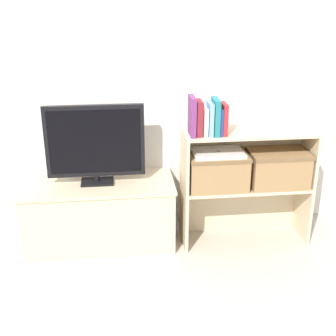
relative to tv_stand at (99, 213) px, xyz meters
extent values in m
plane|color=#BCB2A3|center=(0.48, -0.23, -0.23)|extent=(16.00, 16.00, 0.00)
cube|color=silver|center=(0.48, 0.26, 0.97)|extent=(10.00, 0.05, 2.40)
cube|color=#CCB793|center=(0.00, 0.00, -0.01)|extent=(1.03, 0.45, 0.45)
cube|color=#CCB793|center=(0.00, 0.00, 0.22)|extent=(1.05, 0.47, 0.02)
cube|color=black|center=(0.00, 0.00, 0.24)|extent=(0.22, 0.14, 0.02)
cylinder|color=black|center=(0.00, 0.00, 0.27)|extent=(0.04, 0.04, 0.04)
cube|color=black|center=(0.00, 0.00, 0.53)|extent=(0.66, 0.04, 0.49)
cube|color=black|center=(0.00, -0.02, 0.53)|extent=(0.60, 0.00, 0.43)
cube|color=#CCB793|center=(0.59, -0.07, -0.02)|extent=(0.02, 0.31, 0.43)
cube|color=#CCB793|center=(1.47, -0.07, -0.02)|extent=(0.02, 0.31, 0.43)
cube|color=#CCB793|center=(1.03, 0.07, -0.02)|extent=(0.85, 0.02, 0.43)
cube|color=#CCB793|center=(1.03, -0.07, 0.19)|extent=(0.85, 0.31, 0.02)
cube|color=#CCB793|center=(0.59, -0.07, 0.40)|extent=(0.02, 0.31, 0.39)
cube|color=#CCB793|center=(1.47, -0.07, 0.40)|extent=(0.02, 0.31, 0.39)
cube|color=#CCB793|center=(1.03, 0.07, 0.40)|extent=(0.85, 0.02, 0.39)
cube|color=#CCB793|center=(1.03, -0.07, 0.58)|extent=(0.85, 0.31, 0.02)
cube|color=#6B2D66|center=(0.63, -0.12, 0.72)|extent=(0.03, 0.16, 0.25)
cube|color=maroon|center=(0.67, -0.12, 0.71)|extent=(0.04, 0.13, 0.23)
cube|color=silver|center=(0.71, -0.12, 0.68)|extent=(0.03, 0.13, 0.18)
cube|color=#709ECC|center=(0.75, -0.12, 0.70)|extent=(0.03, 0.15, 0.21)
cube|color=#1E7075|center=(0.78, -0.12, 0.71)|extent=(0.03, 0.16, 0.24)
cube|color=navy|center=(0.81, -0.12, 0.68)|extent=(0.02, 0.14, 0.18)
cube|color=#B22328|center=(0.84, -0.12, 0.69)|extent=(0.03, 0.14, 0.20)
cube|color=#937047|center=(0.82, -0.09, 0.32)|extent=(0.40, 0.27, 0.24)
cube|color=brown|center=(0.82, -0.09, 0.43)|extent=(0.40, 0.28, 0.02)
cube|color=#937047|center=(1.24, -0.09, 0.32)|extent=(0.40, 0.27, 0.24)
cube|color=brown|center=(1.24, -0.09, 0.43)|extent=(0.40, 0.28, 0.02)
cube|color=white|center=(0.82, -0.09, 0.45)|extent=(0.34, 0.23, 0.02)
cylinder|color=#99999E|center=(0.82, -0.09, 0.46)|extent=(0.02, 0.02, 0.00)
camera|label=1|loc=(0.15, -2.98, 1.53)|focal=50.00mm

